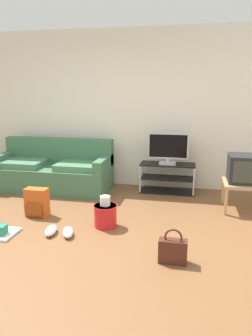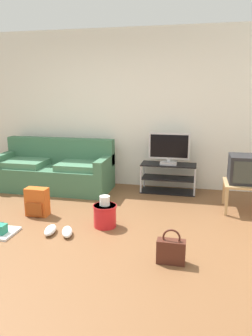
% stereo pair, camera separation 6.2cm
% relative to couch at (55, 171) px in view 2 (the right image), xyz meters
% --- Properties ---
extents(ground_plane, '(9.00, 9.80, 0.02)m').
position_rel_couch_xyz_m(ground_plane, '(0.99, -1.88, -0.33)').
color(ground_plane, brown).
extents(wall_back, '(9.00, 0.10, 2.70)m').
position_rel_couch_xyz_m(wall_back, '(0.99, 0.57, 1.03)').
color(wall_back, silver).
rests_on(wall_back, ground_plane).
extents(couch, '(1.96, 0.82, 0.85)m').
position_rel_couch_xyz_m(couch, '(0.00, 0.00, 0.00)').
color(couch, '#3D6B4C').
rests_on(couch, ground_plane).
extents(tv_stand, '(0.91, 0.38, 0.49)m').
position_rel_couch_xyz_m(tv_stand, '(1.95, 0.22, -0.08)').
color(tv_stand, black).
rests_on(tv_stand, ground_plane).
extents(flat_tv, '(0.67, 0.22, 0.52)m').
position_rel_couch_xyz_m(flat_tv, '(1.95, 0.20, 0.43)').
color(flat_tv, '#B2B2B7').
rests_on(flat_tv, tv_stand).
extents(side_table, '(0.55, 0.55, 0.42)m').
position_rel_couch_xyz_m(side_table, '(3.06, -0.43, 0.04)').
color(side_table, tan).
rests_on(side_table, ground_plane).
extents(crt_tv, '(0.44, 0.44, 0.39)m').
position_rel_couch_xyz_m(crt_tv, '(3.06, -0.41, 0.29)').
color(crt_tv, '#232326').
rests_on(crt_tv, side_table).
extents(backpack, '(0.30, 0.23, 0.39)m').
position_rel_couch_xyz_m(backpack, '(0.29, -1.23, -0.13)').
color(backpack, '#CC561E').
rests_on(backpack, ground_plane).
extents(handbag, '(0.28, 0.12, 0.36)m').
position_rel_couch_xyz_m(handbag, '(2.19, -2.10, -0.19)').
color(handbag, '#4C2319').
rests_on(handbag, ground_plane).
extents(cleaning_bucket, '(0.30, 0.30, 0.40)m').
position_rel_couch_xyz_m(cleaning_bucket, '(1.30, -1.39, -0.15)').
color(cleaning_bucket, red).
rests_on(cleaning_bucket, ground_plane).
extents(sneakers_pair, '(0.41, 0.31, 0.09)m').
position_rel_couch_xyz_m(sneakers_pair, '(0.83, -1.74, -0.27)').
color(sneakers_pair, white).
rests_on(sneakers_pair, ground_plane).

